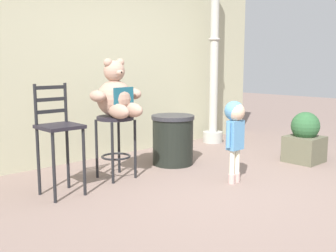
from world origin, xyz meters
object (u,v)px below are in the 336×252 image
at_px(child_walking, 235,124).
at_px(bar_chair_empty, 59,133).
at_px(planter_with_shrub, 305,139).
at_px(lamppost, 214,72).
at_px(bar_stool_with_teddy, 116,133).
at_px(trash_bin, 173,140).
at_px(teddy_bear, 116,96).

bearing_deg(child_walking, bar_chair_empty, 46.37).
distance_m(child_walking, planter_with_shrub, 1.51).
bearing_deg(lamppost, child_walking, -133.59).
height_order(lamppost, planter_with_shrub, lamppost).
height_order(bar_stool_with_teddy, planter_with_shrub, bar_stool_with_teddy).
bearing_deg(trash_bin, bar_chair_empty, -175.80).
xyz_separation_m(bar_stool_with_teddy, bar_chair_empty, (-0.77, -0.11, 0.11)).
relative_size(teddy_bear, trash_bin, 1.00).
height_order(bar_stool_with_teddy, child_walking, child_walking).
bearing_deg(child_walking, bar_stool_with_teddy, 25.54).
bearing_deg(bar_chair_empty, planter_with_shrub, -18.03).
xyz_separation_m(bar_stool_with_teddy, child_walking, (0.84, -1.05, 0.14)).
bearing_deg(lamppost, bar_stool_with_teddy, -165.48).
xyz_separation_m(bar_chair_empty, planter_with_shrub, (3.07, -1.00, -0.32)).
height_order(bar_stool_with_teddy, teddy_bear, teddy_bear).
height_order(trash_bin, planter_with_shrub, planter_with_shrub).
bearing_deg(trash_bin, child_walking, -94.48).
xyz_separation_m(bar_stool_with_teddy, teddy_bear, (0.00, -0.03, 0.43)).
distance_m(teddy_bear, child_walking, 1.36).
distance_m(trash_bin, planter_with_shrub, 1.78).
distance_m(lamppost, planter_with_shrub, 1.95).
relative_size(bar_chair_empty, planter_with_shrub, 1.65).
xyz_separation_m(trash_bin, bar_chair_empty, (-1.69, -0.12, 0.31)).
relative_size(child_walking, lamppost, 0.31).
relative_size(trash_bin, planter_with_shrub, 0.96).
bearing_deg(child_walking, lamppost, -56.73).
height_order(trash_bin, bar_chair_empty, bar_chair_empty).
xyz_separation_m(bar_stool_with_teddy, planter_with_shrub, (2.31, -1.11, -0.21)).
distance_m(bar_stool_with_teddy, bar_chair_empty, 0.78).
relative_size(teddy_bear, child_walking, 0.71).
relative_size(bar_stool_with_teddy, planter_with_shrub, 1.06).
height_order(child_walking, bar_chair_empty, bar_chair_empty).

